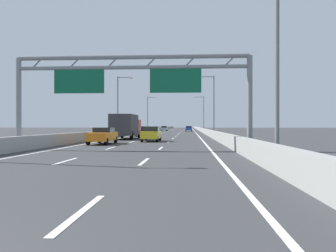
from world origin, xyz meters
name	(u,v)px	position (x,y,z in m)	size (l,w,h in m)	color
ground_plane	(177,131)	(0.00, 100.00, 0.00)	(260.00, 260.00, 0.00)	#38383A
lane_dash_left_1	(66,161)	(-1.80, 12.50, 0.01)	(0.16, 3.00, 0.01)	white
lane_dash_left_2	(111,148)	(-1.80, 21.50, 0.01)	(0.16, 3.00, 0.01)	white
lane_dash_left_3	(132,142)	(-1.80, 30.50, 0.01)	(0.16, 3.00, 0.01)	white
lane_dash_left_4	(144,138)	(-1.80, 39.50, 0.01)	(0.16, 3.00, 0.01)	white
lane_dash_left_5	(152,136)	(-1.80, 48.50, 0.01)	(0.16, 3.00, 0.01)	white
lane_dash_left_6	(157,135)	(-1.80, 57.50, 0.01)	(0.16, 3.00, 0.01)	white
lane_dash_left_7	(162,133)	(-1.80, 66.50, 0.01)	(0.16, 3.00, 0.01)	white
lane_dash_left_8	(165,132)	(-1.80, 75.50, 0.01)	(0.16, 3.00, 0.01)	white
lane_dash_left_9	(167,132)	(-1.80, 84.50, 0.01)	(0.16, 3.00, 0.01)	white
lane_dash_left_10	(169,131)	(-1.80, 93.50, 0.01)	(0.16, 3.00, 0.01)	white
lane_dash_left_11	(171,131)	(-1.80, 102.50, 0.01)	(0.16, 3.00, 0.01)	white
lane_dash_left_12	(173,130)	(-1.80, 111.50, 0.01)	(0.16, 3.00, 0.01)	white
lane_dash_left_13	(174,130)	(-1.80, 120.50, 0.01)	(0.16, 3.00, 0.01)	white
lane_dash_left_14	(175,129)	(-1.80, 129.50, 0.01)	(0.16, 3.00, 0.01)	white
lane_dash_left_15	(176,129)	(-1.80, 138.50, 0.01)	(0.16, 3.00, 0.01)	white
lane_dash_left_16	(177,129)	(-1.80, 147.50, 0.01)	(0.16, 3.00, 0.01)	white
lane_dash_left_17	(177,129)	(-1.80, 156.50, 0.01)	(0.16, 3.00, 0.01)	white
lane_dash_right_0	(81,212)	(1.80, 3.50, 0.01)	(0.16, 3.00, 0.01)	white
lane_dash_right_1	(144,162)	(1.80, 12.50, 0.01)	(0.16, 3.00, 0.01)	white
lane_dash_right_2	(161,148)	(1.80, 21.50, 0.01)	(0.16, 3.00, 0.01)	white
lane_dash_right_3	(168,142)	(1.80, 30.50, 0.01)	(0.16, 3.00, 0.01)	white
lane_dash_right_4	(173,138)	(1.80, 39.50, 0.01)	(0.16, 3.00, 0.01)	white
lane_dash_right_5	(176,136)	(1.80, 48.50, 0.01)	(0.16, 3.00, 0.01)	white
lane_dash_right_6	(178,135)	(1.80, 57.50, 0.01)	(0.16, 3.00, 0.01)	white
lane_dash_right_7	(179,133)	(1.80, 66.50, 0.01)	(0.16, 3.00, 0.01)	white
lane_dash_right_8	(180,132)	(1.80, 75.50, 0.01)	(0.16, 3.00, 0.01)	white
lane_dash_right_9	(181,132)	(1.80, 84.50, 0.01)	(0.16, 3.00, 0.01)	white
lane_dash_right_10	(182,131)	(1.80, 93.50, 0.01)	(0.16, 3.00, 0.01)	white
lane_dash_right_11	(183,131)	(1.80, 102.50, 0.01)	(0.16, 3.00, 0.01)	white
lane_dash_right_12	(183,130)	(1.80, 111.50, 0.01)	(0.16, 3.00, 0.01)	white
lane_dash_right_13	(184,130)	(1.80, 120.50, 0.01)	(0.16, 3.00, 0.01)	white
lane_dash_right_14	(184,129)	(1.80, 129.50, 0.01)	(0.16, 3.00, 0.01)	white
lane_dash_right_15	(184,129)	(1.80, 138.50, 0.01)	(0.16, 3.00, 0.01)	white
lane_dash_right_16	(185,129)	(1.80, 147.50, 0.01)	(0.16, 3.00, 0.01)	white
lane_dash_right_17	(185,129)	(1.80, 156.50, 0.01)	(0.16, 3.00, 0.01)	white
edge_line_left	(155,131)	(-5.25, 88.00, 0.01)	(0.16, 176.00, 0.01)	white
edge_line_right	(195,131)	(5.25, 88.00, 0.01)	(0.16, 176.00, 0.01)	white
barrier_left	(157,129)	(-6.90, 110.00, 0.47)	(0.45, 220.00, 0.95)	#9E9E99
barrier_right	(199,129)	(6.90, 110.00, 0.47)	(0.45, 220.00, 0.95)	#9E9E99
sign_gantry	(131,78)	(-0.08, 19.81, 4.80)	(15.89, 0.36, 6.36)	gray
streetlamp_right_near	(272,40)	(7.47, 12.54, 5.40)	(2.58, 0.28, 9.50)	slate
streetlamp_left_mid	(119,102)	(-7.47, 51.78, 5.40)	(2.58, 0.28, 9.50)	slate
streetlamp_right_mid	(212,102)	(7.47, 51.78, 5.40)	(2.58, 0.28, 9.50)	slate
streetlamp_left_far	(148,112)	(-7.47, 91.02, 5.40)	(2.58, 0.28, 9.50)	slate
streetlamp_right_far	(203,111)	(7.47, 91.02, 5.40)	(2.58, 0.28, 9.50)	slate
blue_car	(189,129)	(3.66, 90.34, 0.74)	(1.75, 4.67, 1.43)	#2347AD
black_car	(139,131)	(-3.70, 48.35, 0.76)	(1.77, 4.21, 1.49)	black
yellow_car	(151,134)	(-0.02, 31.88, 0.79)	(1.70, 4.38, 1.53)	yellow
silver_car	(164,128)	(-3.51, 96.99, 0.74)	(1.76, 4.23, 1.43)	#A8ADB2
orange_car	(103,136)	(-3.73, 26.74, 0.75)	(1.73, 4.69, 1.45)	orange
box_truck	(126,126)	(-3.77, 37.82, 1.60)	(2.49, 8.06, 2.90)	#B21E19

